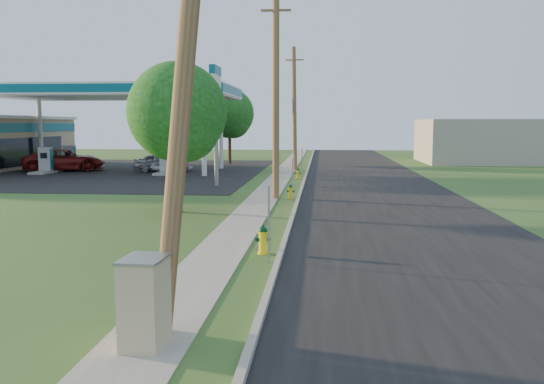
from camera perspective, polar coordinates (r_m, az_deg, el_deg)
The scene contains 26 objects.
ground_plane at distance 11.00m, azimuth -3.71°, elevation -12.20°, with size 140.00×140.00×0.00m, color #2D4B1F.
road at distance 20.80m, azimuth 12.96°, elevation -3.29°, with size 8.00×120.00×0.02m, color black.
curb at distance 20.61m, azimuth 1.87°, elevation -3.02°, with size 0.15×120.00×0.15m, color gray.
sidewalk at distance 20.79m, azimuth -2.96°, elevation -3.11°, with size 1.50×120.00×0.03m, color gray.
forecourt at distance 45.94m, azimuth -17.56°, elevation 1.99°, with size 26.00×28.00×0.02m, color black.
utility_pole_near at distance 9.62m, azimuth -8.51°, elevation 14.03°, with size 1.40×0.32×9.48m.
utility_pole_mid at distance 27.41m, azimuth 0.39°, elevation 9.64°, with size 1.40×0.32×9.80m.
utility_pole_far at distance 45.36m, azimuth 2.24°, elevation 8.30°, with size 1.40×0.32×9.50m.
sign_post_near at distance 14.77m, azimuth -0.32°, elevation -3.28°, with size 0.05×0.04×2.00m, color gray.
sign_post_mid at distance 26.45m, azimuth 2.05°, elevation 1.16°, with size 0.05×0.04×2.00m, color gray.
sign_post_far at distance 38.60m, azimuth 2.98°, elevation 2.92°, with size 0.05×0.04×2.00m, color gray.
gas_canopy at distance 45.13m, azimuth -15.45°, elevation 9.46°, with size 18.18×9.18×6.40m.
fuel_pump_nw at distance 45.11m, azimuth -21.50°, elevation 2.65°, with size 1.20×3.20×1.90m.
fuel_pump_ne at distance 41.88m, azimuth -10.40°, elevation 2.73°, with size 1.20×3.20×1.90m.
fuel_pump_sw at distance 48.72m, azimuth -19.41°, elevation 3.01°, with size 1.20×3.20×1.90m.
fuel_pump_se at distance 45.74m, azimuth -9.07°, elevation 3.09°, with size 1.20×3.20×1.90m.
price_pylon at distance 33.40m, azimuth -5.62°, elevation 9.91°, with size 0.34×2.04×6.85m.
distant_building at distance 57.69m, azimuth 21.59°, elevation 4.71°, with size 14.00×10.00×4.00m, color gray.
tree_verge at distance 23.44m, azimuth -9.18°, elevation 7.47°, with size 4.00×4.00×6.07m.
tree_lot at distance 52.33m, azimuth -4.15°, elevation 7.58°, with size 4.46×4.46×6.75m.
hydrant_near at distance 15.91m, azimuth -0.89°, elevation -4.76°, with size 0.42×0.37×0.81m.
hydrant_mid at distance 27.54m, azimuth 1.89°, elevation 0.04°, with size 0.38×0.34×0.73m.
hydrant_far at distance 37.68m, azimuth 2.56°, elevation 1.86°, with size 0.38×0.34×0.74m.
utility_cabinet at distance 9.53m, azimuth -12.51°, elevation -10.68°, with size 0.71×0.90×1.48m.
car_red at distance 46.60m, azimuth -19.88°, elevation 2.98°, with size 2.78×6.02×1.67m, color maroon.
car_silver at distance 44.08m, azimuth -10.85°, elevation 2.88°, with size 1.63×4.06×1.38m, color #A2A4A9.
Camera 1 is at (1.60, -10.29, 3.57)m, focal length 38.00 mm.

